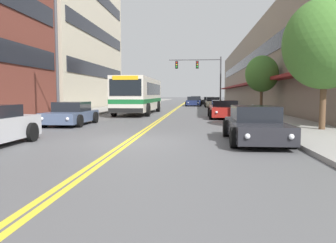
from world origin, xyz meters
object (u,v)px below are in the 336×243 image
street_lamp_left_near (61,32)px  car_white_parked_left_mid (142,102)px  car_navy_moving_second (193,102)px  city_bus (139,94)px  car_champagne_parked_right_mid (213,102)px  street_tree_right_mid (262,74)px  car_charcoal_parked_right_foreground (255,125)px  street_tree_right_near (325,44)px  car_slate_blue_parked_left_near (71,114)px  traffic_signal_mast (202,71)px  fire_hydrant (253,111)px  car_red_parked_right_end (224,110)px  car_dark_grey_parked_right_far (209,101)px  car_black_moving_lead (196,101)px

street_lamp_left_near → car_white_parked_left_mid: bearing=88.3°
car_navy_moving_second → car_white_parked_left_mid: bearing=-135.7°
city_bus → street_lamp_left_near: street_lamp_left_near is taller
car_champagne_parked_right_mid → car_navy_moving_second: bearing=124.1°
car_champagne_parked_right_mid → street_tree_right_mid: 15.37m
car_charcoal_parked_right_foreground → street_tree_right_near: bearing=42.2°
car_slate_blue_parked_left_near → car_navy_moving_second: car_navy_moving_second is taller
city_bus → traffic_signal_mast: (5.54, 12.64, 2.74)m
city_bus → car_white_parked_left_mid: bearing=98.4°
city_bus → fire_hydrant: city_bus is taller
car_white_parked_left_mid → street_tree_right_mid: street_tree_right_mid is taller
car_white_parked_left_mid → car_champagne_parked_right_mid: 9.06m
car_slate_blue_parked_left_near → car_red_parked_right_end: 10.56m
city_bus → car_slate_blue_parked_left_near: size_ratio=2.58×
street_lamp_left_near → street_tree_right_mid: (12.70, 10.05, -1.74)m
car_red_parked_right_end → fire_hydrant: car_red_parked_right_end is taller
car_red_parked_right_end → car_slate_blue_parked_left_near: bearing=-145.5°
car_dark_grey_parked_right_far → fire_hydrant: 33.27m
city_bus → car_navy_moving_second: size_ratio=2.51×
car_slate_blue_parked_left_near → traffic_signal_mast: (7.41, 23.23, 3.84)m
car_champagne_parked_right_mid → car_black_moving_lead: bearing=102.9°
car_dark_grey_parked_right_far → car_navy_moving_second: car_navy_moving_second is taller
car_white_parked_left_mid → car_red_parked_right_end: size_ratio=0.97×
traffic_signal_mast → street_tree_right_mid: bearing=-70.0°
car_white_parked_left_mid → street_lamp_left_near: (-0.69, -22.48, 4.41)m
car_white_parked_left_mid → car_navy_moving_second: car_white_parked_left_mid is taller
car_red_parked_right_end → car_black_moving_lead: (-2.15, 29.03, 0.04)m
car_red_parked_right_end → car_dark_grey_parked_right_far: bearing=89.9°
fire_hydrant → car_charcoal_parked_right_foreground: bearing=-98.9°
street_tree_right_near → car_black_moving_lead: bearing=98.6°
car_black_moving_lead → car_white_parked_left_mid: bearing=-118.1°
city_bus → car_charcoal_parked_right_foreground: city_bus is taller
car_navy_moving_second → traffic_signal_mast: (1.13, -5.67, 3.82)m
street_lamp_left_near → traffic_signal_mast: bearing=70.6°
car_champagne_parked_right_mid → car_navy_moving_second: (-2.53, 3.74, 0.02)m
car_champagne_parked_right_mid → traffic_signal_mast: traffic_signal_mast is taller
street_lamp_left_near → street_tree_right_near: size_ratio=1.54×
city_bus → street_tree_right_mid: size_ratio=2.32×
traffic_signal_mast → car_black_moving_lead: bearing=94.1°
car_dark_grey_parked_right_far → street_tree_right_near: (3.48, -39.95, 3.24)m
traffic_signal_mast → street_tree_right_mid: 13.70m
car_dark_grey_parked_right_far → car_red_parked_right_end: bearing=-90.1°
city_bus → street_lamp_left_near: size_ratio=1.25×
car_charcoal_parked_right_foreground → street_tree_right_mid: bearing=78.6°
city_bus → car_champagne_parked_right_mid: 16.18m
car_white_parked_left_mid → street_lamp_left_near: 22.92m
car_red_parked_right_end → traffic_signal_mast: size_ratio=0.77×
car_black_moving_lead → street_tree_right_mid: (5.51, -24.60, 2.68)m
street_lamp_left_near → street_tree_right_mid: street_lamp_left_near is taller
car_white_parked_left_mid → car_black_moving_lead: car_white_parked_left_mid is taller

